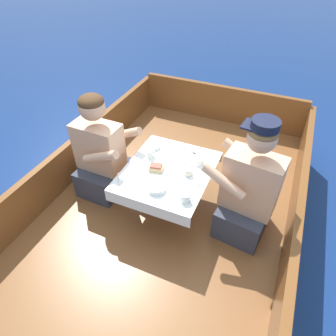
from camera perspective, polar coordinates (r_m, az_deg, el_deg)
The scene contains 20 objects.
ground_plane at distance 2.97m, azimuth 0.99°, elevation -9.45°, with size 60.00×60.00×0.00m, color navy.
boat_deck at distance 2.86m, azimuth 1.02°, elevation -7.64°, with size 2.09×3.12×0.28m, color brown.
gunwale_port at distance 3.07m, azimuth -16.69°, elevation 2.52°, with size 0.06×3.12×0.39m, color brown.
gunwale_starboard at distance 2.54m, azimuth 22.99°, elevation -8.66°, with size 0.06×3.12×0.39m, color brown.
bow_coaming at distance 3.83m, azimuth 10.18°, elevation 12.02°, with size 1.97×0.06×0.45m, color brown.
cockpit_table at distance 2.41m, azimuth 0.00°, elevation -1.18°, with size 0.68×0.80×0.43m.
person_port at distance 2.67m, azimuth -12.67°, elevation 2.46°, with size 0.53×0.45×0.96m.
person_starboard at distance 2.32m, azimuth 15.10°, elevation -4.33°, with size 0.56×0.50×1.02m.
plate_sandwich at distance 2.37m, azimuth -2.28°, elevation -0.43°, with size 0.21×0.21×0.01m.
plate_bread at distance 2.50m, azimuth 1.74°, elevation 1.93°, with size 0.21×0.21×0.01m.
sandwich at distance 2.36m, azimuth -2.30°, elevation 0.08°, with size 0.12×0.10×0.05m.
bowl_port_near at distance 2.62m, azimuth -2.96°, elevation 4.43°, with size 0.13×0.13×0.04m.
bowl_starboard_near at distance 2.20m, azimuth -2.17°, elevation -3.81°, with size 0.13×0.13×0.04m.
coffee_cup_port at distance 2.50m, azimuth -3.30°, elevation 2.83°, with size 0.09×0.07×0.06m.
coffee_cup_starboard at distance 2.11m, azimuth 3.35°, elevation -5.61°, with size 0.10×0.07×0.06m.
coffee_cup_center at distance 2.44m, azimuth 6.06°, elevation 1.36°, with size 0.10×0.07×0.06m.
tin_can at distance 2.33m, azimuth 3.94°, elevation -0.75°, with size 0.07×0.07×0.05m.
utensil_knife_starboard at distance 2.32m, azimuth -9.42°, elevation -2.33°, with size 0.10×0.15×0.00m.
utensil_fork_starboard at distance 2.53m, azimuth 5.86°, elevation 2.31°, with size 0.17×0.08×0.00m.
utensil_spoon_port at distance 2.26m, azimuth 4.89°, elevation -3.01°, with size 0.17×0.06×0.01m.
Camera 1 is at (0.73, -1.80, 2.25)m, focal length 32.00 mm.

